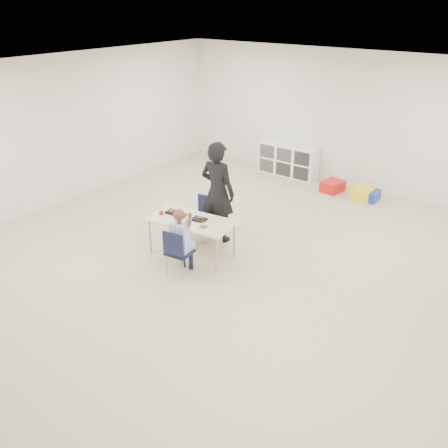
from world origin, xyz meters
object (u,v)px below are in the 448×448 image
Objects in this scene: child at (179,238)px; cubby_shelf at (288,160)px; table at (192,237)px; chair_near at (180,251)px; adult at (218,192)px.

cubby_shelf is (-0.93, 4.71, -0.23)m from child.
table is 0.63m from child.
table is at bearing 105.14° from child.
table is 0.58m from chair_near.
cubby_shelf is at bearing 91.67° from table.
child reaches higher than chair_near.
adult reaches higher than child.
chair_near reaches higher than table.
table is 4.24m from cubby_shelf.
adult reaches higher than chair_near.
table is 1.93× the size of chair_near.
child is (0.00, 0.00, 0.21)m from chair_near.
cubby_shelf is (-0.93, 4.71, -0.02)m from chair_near.
chair_near is 0.53× the size of cubby_shelf.
chair_near is (0.23, -0.53, 0.06)m from table.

